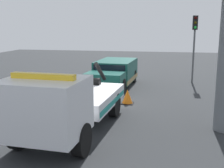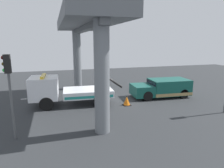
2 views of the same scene
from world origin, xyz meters
name	(u,v)px [view 1 (image 1 of 2)]	position (x,y,z in m)	size (l,w,h in m)	color
ground_plane	(94,108)	(0.00, 0.00, -0.05)	(60.00, 40.00, 0.10)	#2D3033
lane_stripe_west	(78,81)	(-6.00, -2.71, 0.00)	(2.60, 0.16, 0.01)	silver
lane_stripe_mid	(40,104)	(0.00, -2.71, 0.00)	(2.60, 0.16, 0.01)	silver
tow_truck_white	(65,104)	(3.78, -0.05, 1.20)	(7.32, 2.77, 2.46)	white
towed_van_green	(114,74)	(-5.02, 0.00, 0.78)	(5.33, 2.51, 1.58)	#145147
traffic_light_near	(195,34)	(-6.98, 4.96, 3.20)	(0.39, 0.32, 4.40)	#515456
traffic_cone_orange	(127,97)	(-0.99, 1.42, 0.34)	(0.60, 0.60, 0.71)	orange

